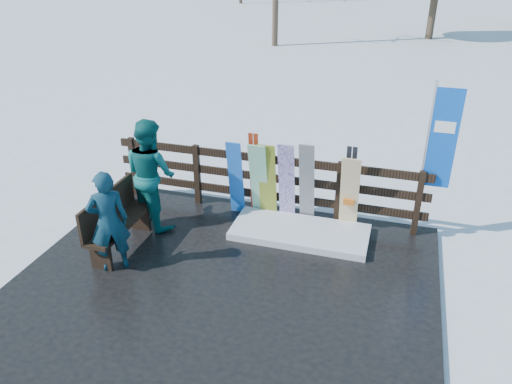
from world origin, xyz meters
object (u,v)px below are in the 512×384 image
(snowboard_3, at_px, (287,183))
(snowboard_5, at_px, (349,194))
(snowboard_2, at_px, (267,182))
(rental_flag, at_px, (438,145))
(person_front, at_px, (108,222))
(snowboard_4, at_px, (307,184))
(snowboard_1, at_px, (259,181))
(person_back, at_px, (151,174))
(bench, at_px, (115,219))
(snowboard_0, at_px, (236,178))

(snowboard_3, bearing_deg, snowboard_5, 0.00)
(snowboard_2, height_order, snowboard_3, snowboard_3)
(rental_flag, height_order, person_front, rental_flag)
(snowboard_4, bearing_deg, snowboard_1, 180.00)
(snowboard_4, height_order, person_back, person_back)
(rental_flag, relative_size, person_front, 1.64)
(snowboard_3, height_order, snowboard_4, snowboard_4)
(person_back, bearing_deg, person_front, 118.11)
(snowboard_1, relative_size, snowboard_2, 1.01)
(snowboard_3, distance_m, person_back, 2.28)
(snowboard_2, relative_size, person_front, 0.92)
(snowboard_2, height_order, rental_flag, rental_flag)
(snowboard_5, relative_size, rental_flag, 0.55)
(snowboard_4, xyz_separation_m, snowboard_5, (0.72, 0.00, -0.08))
(snowboard_4, distance_m, person_front, 3.24)
(snowboard_2, distance_m, snowboard_5, 1.40)
(bench, distance_m, snowboard_5, 3.78)
(snowboard_0, xyz_separation_m, snowboard_4, (1.26, 0.00, 0.07))
(snowboard_0, relative_size, snowboard_2, 0.98)
(snowboard_1, height_order, person_front, person_front)
(bench, relative_size, person_front, 0.94)
(snowboard_4, height_order, snowboard_5, snowboard_4)
(rental_flag, relative_size, person_back, 1.37)
(rental_flag, bearing_deg, snowboard_4, -172.19)
(rental_flag, bearing_deg, snowboard_1, -174.50)
(snowboard_0, bearing_deg, bench, -133.16)
(snowboard_2, distance_m, snowboard_3, 0.34)
(snowboard_4, bearing_deg, snowboard_3, 180.00)
(snowboard_2, bearing_deg, bench, -142.54)
(snowboard_2, xyz_separation_m, snowboard_5, (1.40, 0.00, -0.03))
(snowboard_1, height_order, snowboard_5, snowboard_1)
(bench, height_order, snowboard_0, snowboard_0)
(snowboard_0, distance_m, snowboard_2, 0.57)
(snowboard_2, bearing_deg, person_front, -131.07)
(snowboard_5, height_order, rental_flag, rental_flag)
(snowboard_3, bearing_deg, snowboard_1, 180.00)
(snowboard_0, relative_size, snowboard_1, 0.97)
(snowboard_2, distance_m, person_front, 2.75)
(snowboard_2, xyz_separation_m, snowboard_4, (0.68, 0.00, 0.05))
(snowboard_5, xyz_separation_m, person_back, (-3.23, -0.70, 0.25))
(snowboard_2, height_order, person_front, person_front)
(person_front, relative_size, person_back, 0.84)
(snowboard_0, xyz_separation_m, snowboard_1, (0.42, 0.00, 0.01))
(person_back, bearing_deg, snowboard_1, -130.03)
(snowboard_1, relative_size, snowboard_5, 1.04)
(snowboard_2, bearing_deg, snowboard_5, 0.00)
(snowboard_2, bearing_deg, snowboard_1, 180.00)
(bench, relative_size, person_back, 0.79)
(snowboard_5, xyz_separation_m, person_front, (-3.21, -2.08, 0.10))
(snowboard_4, distance_m, person_back, 2.61)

